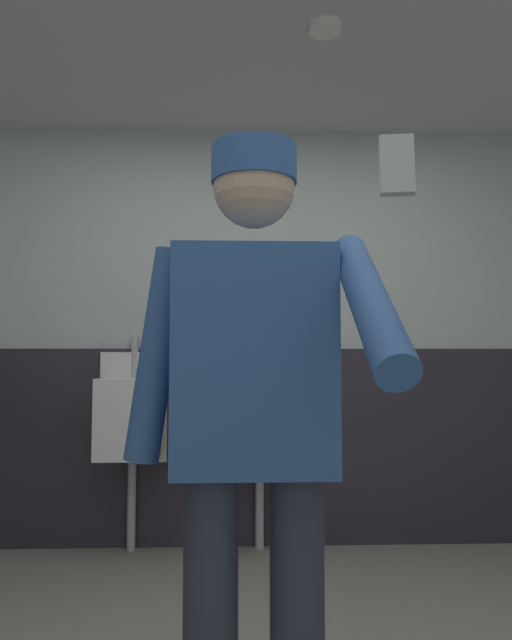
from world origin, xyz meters
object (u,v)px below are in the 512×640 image
object	(u,v)px
urinal_left	(130,417)
person	(254,408)
urinal_middle	(260,416)
cell_phone	(397,165)

from	to	relation	value
urinal_left	person	distance (m)	1.98
urinal_middle	cell_phone	distance (m)	2.46
urinal_middle	person	distance (m)	1.87
urinal_middle	person	xyz separation A→B (m)	(-0.10, -1.86, 0.20)
urinal_left	cell_phone	bearing A→B (deg)	-69.31
urinal_middle	cell_phone	bearing A→B (deg)	-86.57
urinal_middle	person	size ratio (longest dim) A/B	0.74
urinal_left	person	xyz separation A→B (m)	(0.65, -1.86, 0.20)
cell_phone	urinal_left	bearing A→B (deg)	119.09
urinal_middle	cell_phone	world-z (taller)	cell_phone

